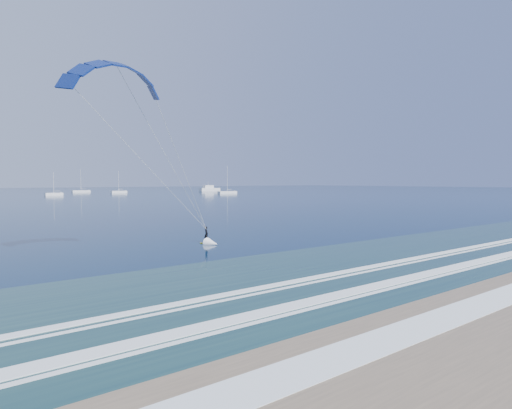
{
  "coord_description": "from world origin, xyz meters",
  "views": [
    {
      "loc": [
        -30.98,
        -10.97,
        6.35
      ],
      "look_at": [
        -2.47,
        24.12,
        4.01
      ],
      "focal_mm": 32.0,
      "sensor_mm": 36.0,
      "label": 1
    }
  ],
  "objects_px": {
    "sailboat_2": "(54,194)",
    "sailboat_5": "(227,192)",
    "kitesurfer_rig": "(168,159)",
    "motor_yacht": "(209,189)",
    "sailboat_4": "(119,192)",
    "sailboat_3": "(81,191)"
  },
  "relations": [
    {
      "from": "sailboat_2",
      "to": "sailboat_5",
      "type": "bearing_deg",
      "value": -15.73
    },
    {
      "from": "kitesurfer_rig",
      "to": "sailboat_2",
      "type": "xyz_separation_m",
      "value": [
        37.5,
        173.35,
        -7.54
      ]
    },
    {
      "from": "motor_yacht",
      "to": "sailboat_4",
      "type": "xyz_separation_m",
      "value": [
        -59.6,
        -5.23,
        -0.78
      ]
    },
    {
      "from": "kitesurfer_rig",
      "to": "motor_yacht",
      "type": "distance_m",
      "value": 240.87
    },
    {
      "from": "sailboat_3",
      "to": "sailboat_4",
      "type": "relative_size",
      "value": 1.14
    },
    {
      "from": "sailboat_2",
      "to": "sailboat_4",
      "type": "relative_size",
      "value": 0.91
    },
    {
      "from": "motor_yacht",
      "to": "sailboat_2",
      "type": "height_order",
      "value": "sailboat_2"
    },
    {
      "from": "kitesurfer_rig",
      "to": "sailboat_4",
      "type": "height_order",
      "value": "kitesurfer_rig"
    },
    {
      "from": "sailboat_2",
      "to": "sailboat_4",
      "type": "xyz_separation_m",
      "value": [
        37.8,
        20.86,
        0.01
      ]
    },
    {
      "from": "motor_yacht",
      "to": "sailboat_3",
      "type": "height_order",
      "value": "sailboat_3"
    },
    {
      "from": "motor_yacht",
      "to": "sailboat_4",
      "type": "distance_m",
      "value": 59.83
    },
    {
      "from": "sailboat_5",
      "to": "sailboat_4",
      "type": "bearing_deg",
      "value": 132.64
    },
    {
      "from": "kitesurfer_rig",
      "to": "sailboat_3",
      "type": "relative_size",
      "value": 1.43
    },
    {
      "from": "sailboat_3",
      "to": "kitesurfer_rig",
      "type": "bearing_deg",
      "value": -106.3
    },
    {
      "from": "sailboat_4",
      "to": "sailboat_5",
      "type": "xyz_separation_m",
      "value": [
        39.16,
        -42.53,
        0.02
      ]
    },
    {
      "from": "sailboat_3",
      "to": "sailboat_4",
      "type": "xyz_separation_m",
      "value": [
        11.11,
        -25.33,
        -0.01
      ]
    },
    {
      "from": "sailboat_3",
      "to": "sailboat_5",
      "type": "xyz_separation_m",
      "value": [
        50.27,
        -67.87,
        0.01
      ]
    },
    {
      "from": "motor_yacht",
      "to": "sailboat_2",
      "type": "xyz_separation_m",
      "value": [
        -97.4,
        -26.08,
        -0.79
      ]
    },
    {
      "from": "kitesurfer_rig",
      "to": "sailboat_4",
      "type": "distance_m",
      "value": 208.43
    },
    {
      "from": "motor_yacht",
      "to": "sailboat_5",
      "type": "distance_m",
      "value": 51.95
    },
    {
      "from": "kitesurfer_rig",
      "to": "sailboat_2",
      "type": "bearing_deg",
      "value": 77.79
    },
    {
      "from": "sailboat_3",
      "to": "sailboat_2",
      "type": "bearing_deg",
      "value": -120.02
    }
  ]
}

